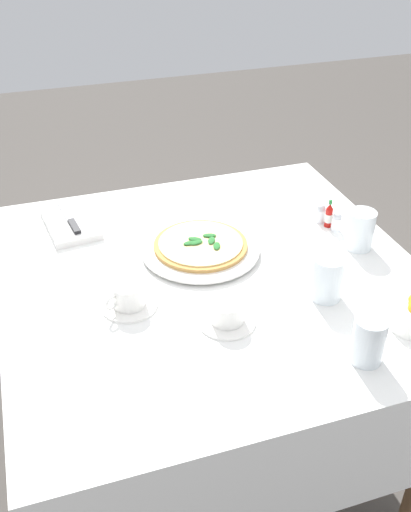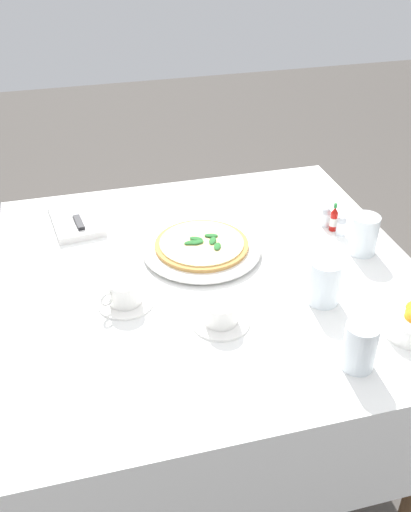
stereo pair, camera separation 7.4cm
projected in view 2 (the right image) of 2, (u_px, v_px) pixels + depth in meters
ground_plane at (210, 464)px, 1.89m from camera, size 8.00×8.00×0.00m
dining_table at (211, 317)px, 1.56m from camera, size 1.03×1.03×0.75m
pizza_plate at (200, 249)px, 1.55m from camera, size 0.31×0.31×0.02m
pizza at (200, 244)px, 1.54m from camera, size 0.25×0.25×0.02m
coffee_cup_back_corner at (125, 294)px, 1.36m from camera, size 0.13×0.13×0.06m
coffee_cup_far_right at (221, 314)px, 1.31m from camera, size 0.13×0.13×0.06m
water_glass_center_back at (359, 349)px, 1.18m from camera, size 0.07×0.07×0.10m
water_glass_far_left at (324, 284)px, 1.36m from camera, size 0.07×0.07×0.11m
water_glass_right_edge at (363, 237)px, 1.54m from camera, size 0.07×0.07×0.11m
napkin_folded at (76, 219)px, 1.68m from camera, size 0.23×0.15×0.02m
dinner_knife at (75, 214)px, 1.68m from camera, size 0.20×0.04×0.01m
hot_sauce_bottle at (334, 219)px, 1.64m from camera, size 0.02×0.02×0.08m
salt_shaker at (326, 218)px, 1.66m from camera, size 0.03×0.03×0.06m
pepper_shaker at (341, 227)px, 1.62m from camera, size 0.03×0.03×0.06m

